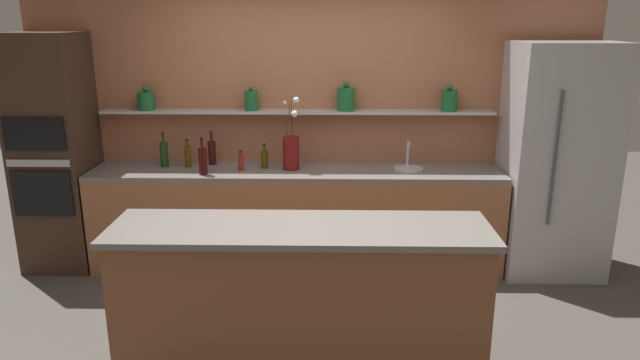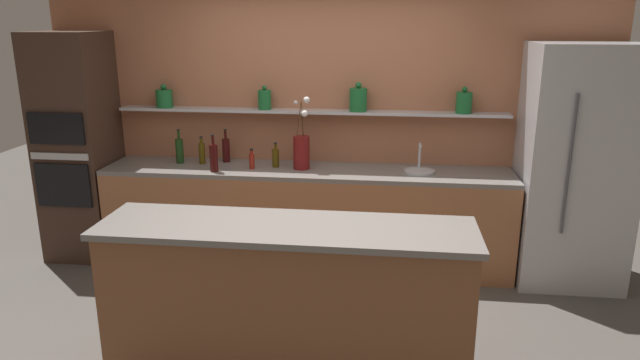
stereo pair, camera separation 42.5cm
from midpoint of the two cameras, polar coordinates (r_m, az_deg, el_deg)
ground_plane at (r=4.34m, az=0.85°, el=-15.11°), size 12.00×12.00×0.00m
back_wall_unit at (r=5.39m, az=2.74°, el=5.96°), size 5.20×0.28×2.60m
back_counter_unit at (r=5.27m, az=0.96°, el=-3.76°), size 3.68×0.62×0.92m
island_counter at (r=3.68m, az=0.06°, el=-12.03°), size 2.32×0.61×1.02m
refrigerator at (r=5.34m, az=26.21°, el=1.15°), size 0.86×0.73×2.05m
oven_tower at (r=5.74m, az=-21.11°, el=3.02°), size 0.61×0.64×2.12m
flower_vase at (r=5.10m, az=0.53°, el=3.02°), size 0.15×0.15×0.65m
sink_fixture at (r=5.13m, az=12.27°, el=1.02°), size 0.27×0.27×0.25m
bottle_wine_0 at (r=5.07m, az=-8.24°, el=2.23°), size 0.07×0.07×0.34m
bottle_wine_1 at (r=5.41m, az=-7.17°, el=3.01°), size 0.07×0.07×0.31m
bottle_wine_2 at (r=5.43m, az=-11.71°, el=2.90°), size 0.07×0.07×0.32m
bottle_oil_3 at (r=5.18m, az=-2.13°, el=2.25°), size 0.06×0.06×0.23m
bottle_sauce_4 at (r=5.14m, az=-4.50°, el=1.96°), size 0.05×0.05×0.18m
bottle_oil_5 at (r=5.37m, az=-9.52°, el=2.69°), size 0.06×0.06×0.26m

